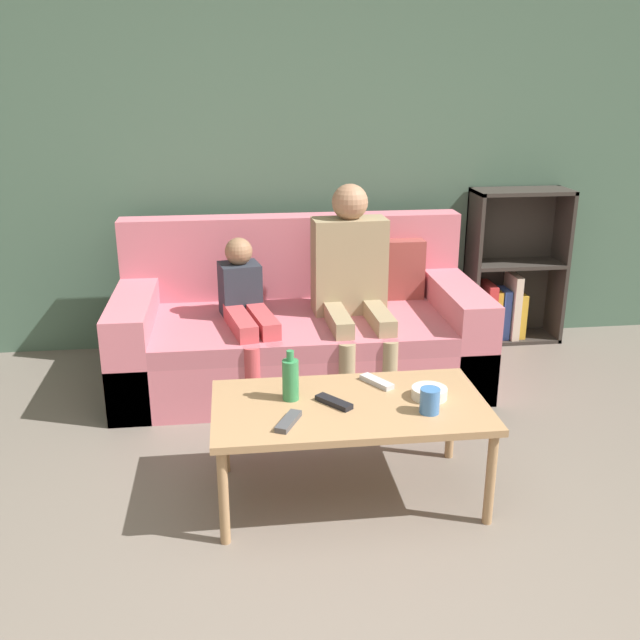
{
  "coord_description": "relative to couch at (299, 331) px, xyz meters",
  "views": [
    {
      "loc": [
        -0.34,
        -1.65,
        1.71
      ],
      "look_at": [
        0.06,
        1.57,
        0.58
      ],
      "focal_mm": 40.0,
      "sensor_mm": 36.0,
      "label": 1
    }
  ],
  "objects": [
    {
      "name": "couch",
      "position": [
        0.0,
        0.0,
        0.0
      ],
      "size": [
        2.05,
        0.99,
        0.9
      ],
      "color": "#D1707F",
      "rests_on": "ground_plane"
    },
    {
      "name": "snack_bowl",
      "position": [
        0.42,
        -1.28,
        0.17
      ],
      "size": [
        0.15,
        0.15,
        0.05
      ],
      "color": "beige",
      "rests_on": "coffee_table"
    },
    {
      "name": "tv_remote_2",
      "position": [
        0.02,
        -1.29,
        0.16
      ],
      "size": [
        0.15,
        0.16,
        0.02
      ],
      "rotation": [
        0.0,
        0.0,
        0.69
      ],
      "color": "black",
      "rests_on": "coffee_table"
    },
    {
      "name": "bookshelf",
      "position": [
        1.44,
        0.48,
        0.12
      ],
      "size": [
        0.62,
        0.28,
        1.01
      ],
      "color": "#332D28",
      "rests_on": "ground_plane"
    },
    {
      "name": "person_adult",
      "position": [
        0.29,
        -0.1,
        0.36
      ],
      "size": [
        0.42,
        0.68,
        1.14
      ],
      "rotation": [
        0.0,
        0.0,
        0.04
      ],
      "color": "#9E8966",
      "rests_on": "ground_plane"
    },
    {
      "name": "coffee_table",
      "position": [
        0.08,
        -1.29,
        0.11
      ],
      "size": [
        1.12,
        0.61,
        0.43
      ],
      "color": "#A87F56",
      "rests_on": "ground_plane"
    },
    {
      "name": "tv_remote_1",
      "position": [
        -0.18,
        -1.44,
        0.16
      ],
      "size": [
        0.12,
        0.17,
        0.02
      ],
      "rotation": [
        0.0,
        0.0,
        -0.46
      ],
      "color": "#47474C",
      "rests_on": "coffee_table"
    },
    {
      "name": "tv_remote_0",
      "position": [
        0.23,
        -1.12,
        0.16
      ],
      "size": [
        0.13,
        0.17,
        0.02
      ],
      "rotation": [
        0.0,
        0.0,
        0.56
      ],
      "color": "#B7B7BC",
      "rests_on": "coffee_table"
    },
    {
      "name": "bottle",
      "position": [
        -0.15,
        -1.22,
        0.24
      ],
      "size": [
        0.07,
        0.07,
        0.22
      ],
      "color": "#33844C",
      "rests_on": "coffee_table"
    },
    {
      "name": "wall_back",
      "position": [
        -0.02,
        0.64,
        1.02
      ],
      "size": [
        12.0,
        0.06,
        2.6
      ],
      "color": "#4C6B56",
      "rests_on": "ground_plane"
    },
    {
      "name": "cup_near",
      "position": [
        0.38,
        -1.41,
        0.2
      ],
      "size": [
        0.08,
        0.08,
        0.1
      ],
      "color": "#3D70B2",
      "rests_on": "coffee_table"
    },
    {
      "name": "person_child",
      "position": [
        -0.3,
        -0.18,
        0.2
      ],
      "size": [
        0.34,
        0.69,
        0.85
      ],
      "rotation": [
        0.0,
        0.0,
        0.2
      ],
      "color": "#C6474C",
      "rests_on": "ground_plane"
    }
  ]
}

